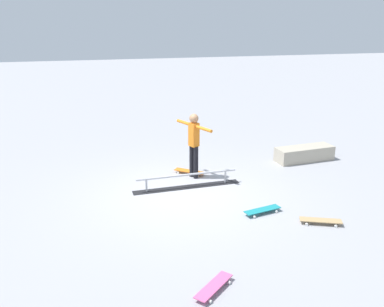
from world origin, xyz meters
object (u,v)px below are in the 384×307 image
skate_ledge (304,154)px  loose_skateboard_natural (321,221)px  skater_main (194,141)px  skateboard_main (189,171)px  loose_skateboard_teal (262,210)px  grind_rail (187,181)px  loose_skateboard_pink (214,286)px

skate_ledge → loose_skateboard_natural: skate_ledge is taller
skater_main → skate_ledge: bearing=74.5°
skate_ledge → loose_skateboard_natural: 3.82m
loose_skateboard_natural → skate_ledge: bearing=-90.8°
skateboard_main → loose_skateboard_natural: 3.73m
skater_main → loose_skateboard_teal: size_ratio=1.97×
grind_rail → skater_main: size_ratio=1.59×
skateboard_main → loose_skateboard_pink: same height
skate_ledge → loose_skateboard_natural: bearing=66.9°
loose_skateboard_pink → skater_main: bearing=37.8°
grind_rail → skater_main: skater_main is taller
skater_main → loose_skateboard_teal: skater_main is taller
skate_ledge → skateboard_main: (3.34, 0.27, -0.12)m
grind_rail → loose_skateboard_natural: (-2.11, 2.41, -0.07)m
loose_skateboard_teal → loose_skateboard_pink: (1.70, 2.22, 0.00)m
skate_ledge → loose_skateboard_pink: bearing=50.7°
loose_skateboard_natural → loose_skateboard_pink: same height
skater_main → loose_skateboard_natural: bearing=6.6°
loose_skateboard_natural → grind_rail: bearing=-26.6°
skate_ledge → loose_skateboard_natural: (1.49, 3.51, -0.12)m
skate_ledge → loose_skateboard_teal: bearing=49.3°
skate_ledge → loose_skateboard_teal: size_ratio=1.98×
skate_ledge → skateboard_main: 3.36m
grind_rail → skateboard_main: (-0.26, -0.83, -0.07)m
skate_ledge → skater_main: size_ratio=1.01×
grind_rail → skate_ledge: size_ratio=1.58×
skateboard_main → loose_skateboard_natural: bearing=158.5°
grind_rail → loose_skateboard_teal: 2.08m
loose_skateboard_natural → loose_skateboard_teal: size_ratio=0.99×
skateboard_main → skater_main: bearing=142.2°
skateboard_main → loose_skateboard_natural: (-1.85, 3.24, 0.00)m
grind_rail → skater_main: 1.04m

